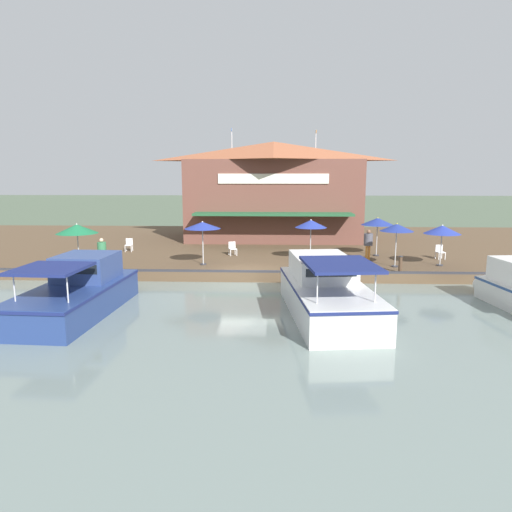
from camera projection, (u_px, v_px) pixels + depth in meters
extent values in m
plane|color=#4C5B47|center=(243.00, 284.00, 23.71)|extent=(220.00, 220.00, 0.00)
cube|color=brown|center=(253.00, 246.00, 34.48)|extent=(22.00, 56.00, 0.60)
cube|color=#2D2D33|center=(243.00, 271.00, 23.69)|extent=(0.20, 50.40, 0.10)
cube|color=brown|center=(273.00, 200.00, 36.39)|extent=(7.49, 13.12, 6.12)
pyramid|color=#9E5638|center=(274.00, 151.00, 35.73)|extent=(7.87, 13.78, 1.46)
cube|color=#235633|center=(273.00, 214.00, 31.95)|extent=(1.80, 11.15, 0.16)
cube|color=silver|center=(273.00, 179.00, 32.37)|extent=(0.08, 7.87, 0.70)
cylinder|color=silver|center=(316.00, 145.00, 35.52)|extent=(0.06, 0.06, 2.34)
cube|color=orange|center=(316.00, 132.00, 35.17)|extent=(0.36, 0.03, 0.24)
cylinder|color=silver|center=(232.00, 144.00, 35.78)|extent=(0.06, 0.06, 2.50)
cube|color=#2D5193|center=(232.00, 130.00, 35.41)|extent=(0.36, 0.03, 0.24)
cylinder|color=#B7B7B7|center=(441.00, 247.00, 25.24)|extent=(0.06, 0.06, 2.09)
cylinder|color=#2D2D33|center=(440.00, 265.00, 25.42)|extent=(0.36, 0.36, 0.06)
cone|color=navy|center=(442.00, 230.00, 25.07)|extent=(1.98, 1.98, 0.47)
cone|color=white|center=(442.00, 229.00, 25.07)|extent=(1.23, 1.23, 0.38)
sphere|color=white|center=(443.00, 225.00, 25.03)|extent=(0.08, 0.08, 0.08)
cylinder|color=#B7B7B7|center=(396.00, 247.00, 24.89)|extent=(0.06, 0.06, 2.24)
cylinder|color=#2D2D33|center=(395.00, 266.00, 25.08)|extent=(0.36, 0.36, 0.06)
cone|color=navy|center=(397.00, 228.00, 24.71)|extent=(1.81, 1.81, 0.40)
cone|color=yellow|center=(397.00, 227.00, 24.70)|extent=(1.12, 1.12, 0.32)
sphere|color=yellow|center=(397.00, 224.00, 24.67)|extent=(0.08, 0.08, 0.08)
cylinder|color=#B7B7B7|center=(311.00, 242.00, 26.83)|extent=(0.06, 0.06, 2.24)
cylinder|color=#2D2D33|center=(310.00, 260.00, 27.02)|extent=(0.36, 0.36, 0.06)
cone|color=navy|center=(311.00, 224.00, 26.65)|extent=(1.86, 1.86, 0.45)
cone|color=white|center=(311.00, 223.00, 26.65)|extent=(1.15, 1.15, 0.36)
sphere|color=white|center=(311.00, 220.00, 26.61)|extent=(0.08, 0.08, 0.08)
cylinder|color=#B7B7B7|center=(377.00, 238.00, 28.41)|extent=(0.06, 0.06, 2.22)
cylinder|color=#2D2D33|center=(376.00, 255.00, 28.59)|extent=(0.36, 0.36, 0.06)
cone|color=navy|center=(378.00, 221.00, 28.23)|extent=(2.02, 2.02, 0.44)
cone|color=yellow|center=(378.00, 221.00, 28.22)|extent=(1.25, 1.25, 0.35)
sphere|color=yellow|center=(378.00, 218.00, 28.19)|extent=(0.08, 0.08, 0.08)
cylinder|color=#B7B7B7|center=(78.00, 246.00, 25.47)|extent=(0.06, 0.06, 2.11)
cylinder|color=#2D2D33|center=(79.00, 264.00, 25.65)|extent=(0.36, 0.36, 0.06)
cone|color=#19663D|center=(77.00, 229.00, 25.30)|extent=(2.26, 2.26, 0.51)
cone|color=silver|center=(77.00, 228.00, 25.30)|extent=(1.40, 1.40, 0.41)
sphere|color=silver|center=(77.00, 224.00, 25.26)|extent=(0.08, 0.08, 0.08)
cylinder|color=#B7B7B7|center=(203.00, 245.00, 25.50)|extent=(0.06, 0.06, 2.29)
cylinder|color=#2D2D33|center=(203.00, 264.00, 25.69)|extent=(0.36, 0.36, 0.06)
cone|color=navy|center=(202.00, 225.00, 25.31)|extent=(2.02, 2.02, 0.38)
cone|color=white|center=(202.00, 225.00, 25.31)|extent=(1.25, 1.25, 0.30)
sphere|color=white|center=(202.00, 222.00, 25.28)|extent=(0.08, 0.08, 0.08)
cube|color=white|center=(445.00, 256.00, 27.19)|extent=(0.05, 0.05, 0.42)
cube|color=white|center=(439.00, 256.00, 27.14)|extent=(0.05, 0.05, 0.42)
cube|color=white|center=(442.00, 255.00, 27.58)|extent=(0.05, 0.05, 0.42)
cube|color=white|center=(435.00, 255.00, 27.53)|extent=(0.05, 0.05, 0.42)
cube|color=white|center=(440.00, 252.00, 27.33)|extent=(0.51, 0.51, 0.05)
cube|color=white|center=(439.00, 248.00, 27.48)|extent=(0.11, 0.44, 0.40)
cube|color=white|center=(131.00, 249.00, 29.99)|extent=(0.04, 0.04, 0.42)
cube|color=white|center=(125.00, 249.00, 29.98)|extent=(0.04, 0.04, 0.42)
cube|color=white|center=(133.00, 248.00, 30.39)|extent=(0.04, 0.04, 0.42)
cube|color=white|center=(127.00, 248.00, 30.37)|extent=(0.04, 0.04, 0.42)
cube|color=white|center=(129.00, 245.00, 30.14)|extent=(0.47, 0.47, 0.05)
cube|color=white|center=(129.00, 241.00, 30.30)|extent=(0.07, 0.44, 0.40)
cube|color=white|center=(98.00, 263.00, 24.98)|extent=(0.05, 0.05, 0.42)
cube|color=white|center=(93.00, 263.00, 25.15)|extent=(0.05, 0.05, 0.42)
cube|color=white|center=(104.00, 262.00, 25.33)|extent=(0.05, 0.05, 0.42)
cube|color=white|center=(98.00, 262.00, 25.50)|extent=(0.05, 0.05, 0.42)
cube|color=white|center=(98.00, 259.00, 25.20)|extent=(0.58, 0.58, 0.05)
cube|color=white|center=(101.00, 254.00, 25.34)|extent=(0.21, 0.42, 0.40)
cube|color=white|center=(237.00, 252.00, 28.53)|extent=(0.05, 0.05, 0.42)
cube|color=white|center=(231.00, 253.00, 28.41)|extent=(0.05, 0.05, 0.42)
cube|color=white|center=(235.00, 251.00, 28.91)|extent=(0.05, 0.05, 0.42)
cube|color=white|center=(229.00, 252.00, 28.78)|extent=(0.05, 0.05, 0.42)
cube|color=white|center=(233.00, 249.00, 28.62)|extent=(0.57, 0.57, 0.05)
cube|color=white|center=(232.00, 245.00, 28.77)|extent=(0.19, 0.43, 0.40)
cylinder|color=#2D5193|center=(104.00, 261.00, 24.70)|extent=(0.13, 0.13, 0.80)
cylinder|color=#2D5193|center=(101.00, 261.00, 24.60)|extent=(0.13, 0.13, 0.80)
cylinder|color=#337547|center=(102.00, 248.00, 24.53)|extent=(0.47, 0.47, 0.63)
sphere|color=#DBB28E|center=(101.00, 240.00, 24.46)|extent=(0.22, 0.22, 0.22)
cylinder|color=orange|center=(366.00, 253.00, 27.01)|extent=(0.13, 0.13, 0.88)
cylinder|color=orange|center=(369.00, 253.00, 27.07)|extent=(0.13, 0.13, 0.88)
cylinder|color=#4C4C56|center=(368.00, 240.00, 26.91)|extent=(0.52, 0.52, 0.70)
sphere|color=brown|center=(369.00, 232.00, 26.82)|extent=(0.24, 0.24, 0.24)
ellipsoid|color=silver|center=(496.00, 286.00, 20.94)|extent=(2.18, 2.13, 0.97)
cube|color=navy|center=(75.00, 300.00, 18.15)|extent=(6.93, 3.06, 1.15)
ellipsoid|color=navy|center=(110.00, 281.00, 21.49)|extent=(2.52, 2.72, 1.15)
cube|color=navy|center=(74.00, 288.00, 18.06)|extent=(7.02, 3.10, 0.10)
cube|color=navy|center=(87.00, 267.00, 19.13)|extent=(2.43, 2.30, 1.08)
cube|color=black|center=(74.00, 269.00, 17.99)|extent=(0.15, 1.92, 0.38)
cube|color=navy|center=(51.00, 269.00, 16.30)|extent=(2.52, 2.44, 0.11)
cylinder|color=silver|center=(67.00, 288.00, 15.59)|extent=(0.05, 0.05, 1.03)
cylinder|color=silver|center=(14.00, 287.00, 15.76)|extent=(0.05, 0.05, 1.03)
cube|color=silver|center=(328.00, 300.00, 17.93)|extent=(7.45, 3.60, 1.27)
ellipsoid|color=silver|center=(310.00, 280.00, 21.45)|extent=(2.82, 2.94, 1.27)
cube|color=navy|center=(328.00, 286.00, 17.83)|extent=(7.54, 3.65, 0.10)
cube|color=white|center=(321.00, 267.00, 18.98)|extent=(3.75, 2.63, 0.91)
cube|color=black|center=(331.00, 273.00, 17.26)|extent=(0.28, 1.96, 0.32)
cube|color=navy|center=(340.00, 264.00, 15.96)|extent=(3.33, 2.72, 0.10)
cylinder|color=silver|center=(375.00, 286.00, 15.22)|extent=(0.05, 0.05, 1.12)
cylinder|color=silver|center=(317.00, 287.00, 15.08)|extent=(0.05, 0.05, 1.12)
cylinder|color=#473323|center=(400.00, 265.00, 23.54)|extent=(0.18, 0.18, 0.83)
cylinder|color=#2D2D33|center=(401.00, 256.00, 23.47)|extent=(0.22, 0.22, 0.04)
cylinder|color=brown|center=(262.00, 215.00, 40.64)|extent=(0.39, 0.39, 2.92)
sphere|color=#285623|center=(262.00, 178.00, 40.06)|extent=(5.02, 5.02, 5.02)
sphere|color=#285623|center=(253.00, 183.00, 39.19)|extent=(3.51, 3.51, 3.51)
cylinder|color=brown|center=(311.00, 213.00, 41.95)|extent=(0.42, 0.42, 3.22)
sphere|color=#2D6028|center=(311.00, 182.00, 41.46)|extent=(3.23, 3.23, 3.23)
sphere|color=#2D6028|center=(307.00, 185.00, 40.90)|extent=(2.26, 2.26, 2.26)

